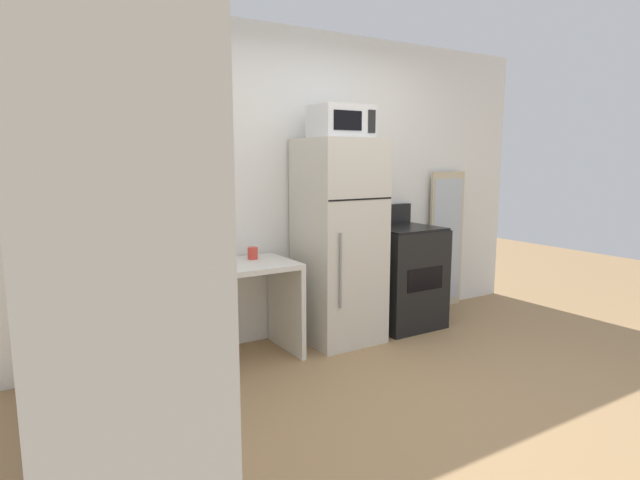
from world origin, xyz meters
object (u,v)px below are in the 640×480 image
at_px(desk, 214,296).
at_px(paper_towel_roll, 227,249).
at_px(desk_lamp, 166,236).
at_px(microwave, 341,122).
at_px(coffee_mug, 253,253).
at_px(oven_range, 402,276).
at_px(leaning_mirror, 446,240).
at_px(refrigerator, 339,241).

distance_m(desk, paper_towel_roll, 0.36).
relative_size(desk_lamp, microwave, 0.77).
height_order(coffee_mug, paper_towel_roll, paper_towel_roll).
xyz_separation_m(coffee_mug, paper_towel_roll, (-0.25, -0.11, 0.07)).
distance_m(desk, microwave, 1.69).
relative_size(oven_range, leaning_mirror, 0.79).
bearing_deg(coffee_mug, microwave, -10.85).
relative_size(desk, refrigerator, 0.73).
height_order(desk_lamp, leaning_mirror, leaning_mirror).
bearing_deg(coffee_mug, desk_lamp, -177.06).
distance_m(refrigerator, microwave, 0.98).
xyz_separation_m(desk_lamp, coffee_mug, (0.68, 0.03, -0.19)).
height_order(paper_towel_roll, refrigerator, refrigerator).
xyz_separation_m(desk, desk_lamp, (-0.32, 0.07, 0.46)).
xyz_separation_m(desk_lamp, refrigerator, (1.41, -0.08, -0.14)).
distance_m(desk_lamp, microwave, 1.64).
relative_size(desk_lamp, oven_range, 0.32).
distance_m(paper_towel_roll, oven_range, 1.74).
xyz_separation_m(desk, paper_towel_roll, (0.11, -0.01, 0.34)).
xyz_separation_m(desk, oven_range, (1.80, -0.01, -0.06)).
height_order(refrigerator, oven_range, refrigerator).
bearing_deg(oven_range, coffee_mug, 175.59).
relative_size(desk, desk_lamp, 3.51).
relative_size(refrigerator, microwave, 3.68).
xyz_separation_m(coffee_mug, microwave, (0.73, -0.14, 1.02)).
xyz_separation_m(paper_towel_roll, leaning_mirror, (2.49, 0.26, -0.17)).
height_order(microwave, leaning_mirror, microwave).
bearing_deg(paper_towel_roll, microwave, -1.47).
bearing_deg(leaning_mirror, coffee_mug, -176.31).
bearing_deg(paper_towel_roll, leaning_mirror, 5.94).
bearing_deg(desk, desk_lamp, 167.59).
bearing_deg(refrigerator, microwave, -89.68).
relative_size(microwave, leaning_mirror, 0.33).
bearing_deg(oven_range, desk_lamp, 177.95).
bearing_deg(desk_lamp, oven_range, -2.05).
relative_size(desk_lamp, leaning_mirror, 0.25).
bearing_deg(refrigerator, oven_range, 0.66).
height_order(refrigerator, microwave, microwave).
height_order(paper_towel_roll, oven_range, oven_range).
xyz_separation_m(oven_range, leaning_mirror, (0.80, 0.26, 0.23)).
bearing_deg(desk, oven_range, -0.20).
distance_m(paper_towel_roll, refrigerator, 0.98).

